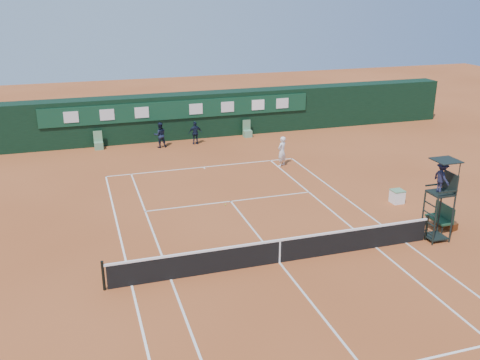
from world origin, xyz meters
name	(u,v)px	position (x,y,z in m)	size (l,w,h in m)	color
ground	(279,263)	(0.00, 0.00, 0.00)	(90.00, 90.00, 0.00)	#B2562A
court_lines	(279,262)	(0.00, 0.00, 0.01)	(11.05, 23.85, 0.01)	silver
tennis_net	(280,250)	(0.00, 0.00, 0.51)	(12.90, 0.10, 1.10)	black
back_wall	(179,116)	(0.00, 18.74, 1.51)	(40.00, 1.65, 3.00)	black
linesman_chair_left	(99,144)	(-5.50, 17.48, 0.32)	(0.55, 0.50, 1.15)	#5C8D64
linesman_chair_right	(247,132)	(4.50, 17.48, 0.32)	(0.55, 0.50, 1.15)	#62956F
umpire_chair	(442,183)	(6.77, -0.08, 2.46)	(0.96, 0.95, 3.42)	black
player_bench	(441,216)	(7.66, 0.73, 0.60)	(0.56, 1.20, 1.10)	#173A23
tennis_bag	(447,224)	(8.00, 0.73, 0.16)	(0.37, 0.85, 0.32)	black
cooler	(397,196)	(7.55, 3.86, 0.33)	(0.57, 0.57, 0.65)	white
tennis_ball	(225,204)	(-0.38, 6.02, 0.04)	(0.07, 0.07, 0.07)	#A9C92E
player	(282,151)	(4.37, 10.77, 0.87)	(0.64, 0.42, 1.75)	white
ball_kid_left	(160,135)	(-1.67, 16.70, 0.82)	(0.80, 0.62, 1.65)	black
ball_kid_right	(195,133)	(0.66, 16.75, 0.76)	(0.89, 0.37, 1.52)	black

